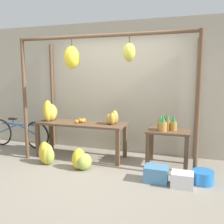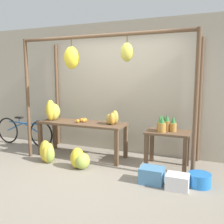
{
  "view_description": "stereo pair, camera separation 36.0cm",
  "coord_description": "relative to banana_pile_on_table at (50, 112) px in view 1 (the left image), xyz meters",
  "views": [
    {
      "loc": [
        1.53,
        -3.75,
        1.67
      ],
      "look_at": [
        0.06,
        0.78,
        0.97
      ],
      "focal_mm": 40.0,
      "sensor_mm": 36.0,
      "label": 1
    },
    {
      "loc": [
        1.87,
        -3.63,
        1.67
      ],
      "look_at": [
        0.06,
        0.78,
        0.97
      ],
      "focal_mm": 40.0,
      "sensor_mm": 36.0,
      "label": 2
    }
  ],
  "objects": [
    {
      "name": "fruit_crate_white",
      "position": [
        2.36,
        -0.76,
        -0.78
      ],
      "size": [
        0.36,
        0.3,
        0.25
      ],
      "color": "#4C84B2",
      "rests_on": "ground_plane"
    },
    {
      "name": "stall_awning",
      "position": [
        1.22,
        -0.19,
        0.76
      ],
      "size": [
        3.3,
        1.18,
        2.37
      ],
      "color": "brown",
      "rests_on": "ground_plane"
    },
    {
      "name": "ground_plane",
      "position": [
        1.33,
        -0.8,
        -0.9
      ],
      "size": [
        20.0,
        20.0,
        0.0
      ],
      "primitive_type": "plane",
      "color": "gray"
    },
    {
      "name": "banana_pile_ground_right",
      "position": [
        1.01,
        -0.64,
        -0.74
      ],
      "size": [
        0.41,
        0.34,
        0.38
      ],
      "color": "#9EB247",
      "rests_on": "ground_plane"
    },
    {
      "name": "orange_pile",
      "position": [
        0.72,
        -0.0,
        -0.15
      ],
      "size": [
        0.18,
        0.23,
        0.09
      ],
      "color": "orange",
      "rests_on": "display_table_main"
    },
    {
      "name": "display_table_main",
      "position": [
        0.72,
        -0.02,
        -0.29
      ],
      "size": [
        1.82,
        0.61,
        0.72
      ],
      "color": "brown",
      "rests_on": "ground_plane"
    },
    {
      "name": "papaya_pile",
      "position": [
        1.38,
        0.02,
        -0.06
      ],
      "size": [
        0.26,
        0.27,
        0.27
      ],
      "color": "gold",
      "rests_on": "display_table_main"
    },
    {
      "name": "pineapple_cluster",
      "position": [
        2.41,
        0.0,
        -0.11
      ],
      "size": [
        0.35,
        0.27,
        0.31
      ],
      "color": "#B27F38",
      "rests_on": "display_table_side"
    },
    {
      "name": "blue_bucket",
      "position": [
        3.06,
        -0.6,
        -0.8
      ],
      "size": [
        0.34,
        0.34,
        0.2
      ],
      "color": "blue",
      "rests_on": "ground_plane"
    },
    {
      "name": "parked_bicycle",
      "position": [
        -1.0,
        0.19,
        -0.57
      ],
      "size": [
        1.66,
        0.08,
        0.69
      ],
      "color": "black",
      "rests_on": "ground_plane"
    },
    {
      "name": "banana_pile_ground_left",
      "position": [
        0.27,
        -0.59,
        -0.72
      ],
      "size": [
        0.41,
        0.33,
        0.43
      ],
      "color": "#9EB247",
      "rests_on": "ground_plane"
    },
    {
      "name": "display_table_side",
      "position": [
        2.46,
        0.02,
        -0.4
      ],
      "size": [
        0.77,
        0.53,
        0.67
      ],
      "color": "brown",
      "rests_on": "ground_plane"
    },
    {
      "name": "banana_pile_on_table",
      "position": [
        0.0,
        0.0,
        0.0
      ],
      "size": [
        0.35,
        0.41,
        0.44
      ],
      "color": "gold",
      "rests_on": "display_table_main"
    },
    {
      "name": "fruit_crate_purple",
      "position": [
        2.76,
        -0.82,
        -0.79
      ],
      "size": [
        0.33,
        0.27,
        0.22
      ],
      "color": "silver",
      "rests_on": "ground_plane"
    },
    {
      "name": "shop_wall_back",
      "position": [
        1.33,
        0.68,
        0.5
      ],
      "size": [
        8.0,
        0.08,
        2.8
      ],
      "color": "#B2A893",
      "rests_on": "ground_plane"
    }
  ]
}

